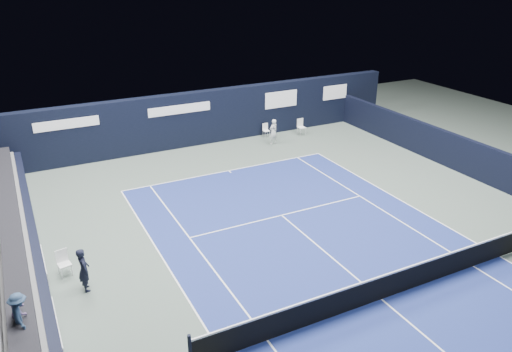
{
  "coord_description": "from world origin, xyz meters",
  "views": [
    {
      "loc": [
        -9.44,
        -9.75,
        9.87
      ],
      "look_at": [
        -0.42,
        7.96,
        1.3
      ],
      "focal_mm": 35.0,
      "sensor_mm": 36.0,
      "label": 1
    }
  ],
  "objects": [
    {
      "name": "line_judge_chair",
      "position": [
        -8.75,
        6.04,
        0.53
      ],
      "size": [
        0.47,
        0.46,
        0.93
      ],
      "rotation": [
        0.0,
        0.0,
        0.18
      ],
      "color": "white",
      "rests_on": "ground"
    },
    {
      "name": "folding_chair_back_b",
      "position": [
        6.39,
        15.22,
        0.57
      ],
      "size": [
        0.46,
        0.45,
        1.0
      ],
      "rotation": [
        0.0,
        0.0,
        0.05
      ],
      "color": "silver",
      "rests_on": "ground"
    },
    {
      "name": "tennis_net",
      "position": [
        0.0,
        0.0,
        0.51
      ],
      "size": [
        12.9,
        0.1,
        1.1
      ],
      "color": "black",
      "rests_on": "ground"
    },
    {
      "name": "court_markings",
      "position": [
        0.0,
        0.0,
        0.01
      ],
      "size": [
        11.03,
        23.83,
        0.0
      ],
      "color": "white",
      "rests_on": "court_surface"
    },
    {
      "name": "line_judge",
      "position": [
        -8.24,
        4.81,
        0.76
      ],
      "size": [
        0.39,
        0.57,
        1.52
      ],
      "primitive_type": "imported",
      "rotation": [
        0.0,
        0.0,
        1.62
      ],
      "color": "black",
      "rests_on": "ground"
    },
    {
      "name": "enclosure_wall_right",
      "position": [
        10.5,
        6.0,
        0.9
      ],
      "size": [
        0.3,
        22.0,
        1.8
      ],
      "primitive_type": "cube",
      "color": "black",
      "rests_on": "ground"
    },
    {
      "name": "back_sponsor_wall",
      "position": [
        0.01,
        16.5,
        1.55
      ],
      "size": [
        26.0,
        0.63,
        3.1
      ],
      "color": "black",
      "rests_on": "ground"
    },
    {
      "name": "folding_chair_back_a",
      "position": [
        4.27,
        15.89,
        0.55
      ],
      "size": [
        0.37,
        0.4,
        0.82
      ],
      "rotation": [
        0.0,
        0.0,
        -0.02
      ],
      "color": "white",
      "rests_on": "ground"
    },
    {
      "name": "side_barrier_left",
      "position": [
        -9.5,
        5.97,
        0.6
      ],
      "size": [
        0.33,
        22.0,
        1.2
      ],
      "color": "black",
      "rests_on": "ground"
    },
    {
      "name": "court_surface",
      "position": [
        0.0,
        0.0,
        0.0
      ],
      "size": [
        10.97,
        23.77,
        0.01
      ],
      "primitive_type": "cube",
      "color": "navy",
      "rests_on": "ground"
    },
    {
      "name": "ground",
      "position": [
        0.0,
        2.0,
        0.0
      ],
      "size": [
        48.0,
        48.0,
        0.0
      ],
      "primitive_type": "plane",
      "color": "#4A5850",
      "rests_on": "ground"
    },
    {
      "name": "tennis_player",
      "position": [
        4.02,
        14.45,
        0.75
      ],
      "size": [
        0.61,
        0.85,
        1.49
      ],
      "color": "white",
      "rests_on": "ground"
    }
  ]
}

